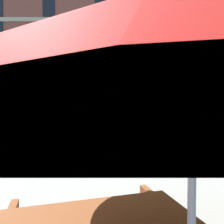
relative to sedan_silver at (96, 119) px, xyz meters
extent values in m
plane|color=#2D3033|center=(2.38, -3.70, -0.95)|extent=(120.00, 120.00, 0.00)
cube|color=#9E998E|center=(2.38, 3.10, -0.89)|extent=(56.00, 3.60, 0.12)
cube|color=#934C3D|center=(2.38, 11.30, 5.45)|extent=(37.50, 12.00, 12.80)
cube|color=beige|center=(2.38, 5.26, 2.25)|extent=(36.75, 0.08, 0.36)
cube|color=beige|center=(2.38, 5.26, 5.45)|extent=(36.75, 0.08, 0.36)
cube|color=beige|center=(2.38, 5.26, 8.65)|extent=(36.75, 0.08, 0.36)
cube|color=black|center=(-4.65, 5.27, 5.85)|extent=(1.10, 0.06, 11.60)
cube|color=black|center=(0.03, 5.27, 5.85)|extent=(1.10, 0.06, 11.60)
cube|color=black|center=(4.72, 5.27, 5.85)|extent=(1.10, 0.06, 11.60)
cube|color=black|center=(9.41, 5.27, 5.85)|extent=(1.10, 0.06, 11.60)
cube|color=#195933|center=(-4.50, 0.00, 0.53)|extent=(0.16, 1.75, 0.36)
cylinder|color=black|center=(-5.39, 0.95, -0.61)|extent=(0.68, 0.22, 0.68)
cylinder|color=black|center=(-5.39, -0.95, -0.61)|extent=(0.68, 0.22, 0.68)
cube|color=#A8AAB2|center=(0.05, 0.00, -0.25)|extent=(4.40, 1.76, 0.80)
cube|color=#A8AAB2|center=(-0.10, 0.00, 0.49)|extent=(2.30, 1.55, 0.68)
cube|color=black|center=(-0.10, 0.00, 0.49)|extent=(2.32, 1.57, 0.32)
cylinder|color=black|center=(1.42, 0.88, -0.65)|extent=(0.60, 0.22, 0.60)
cylinder|color=black|center=(1.42, -0.88, -0.65)|extent=(0.60, 0.22, 0.60)
cylinder|color=black|center=(-1.31, 0.88, -0.65)|extent=(0.60, 0.22, 0.60)
cylinder|color=black|center=(-1.31, -0.88, -0.65)|extent=(0.60, 0.22, 0.60)
cube|color=#195933|center=(6.69, 0.00, -0.25)|extent=(4.40, 1.76, 0.80)
cube|color=#195933|center=(6.54, 0.00, 0.49)|extent=(2.30, 1.55, 0.68)
cube|color=black|center=(6.54, 0.00, 0.49)|extent=(2.32, 1.57, 0.32)
cylinder|color=black|center=(8.05, 0.88, -0.65)|extent=(0.60, 0.22, 0.60)
cylinder|color=black|center=(8.05, -0.88, -0.65)|extent=(0.60, 0.22, 0.60)
cylinder|color=black|center=(5.33, 0.88, -0.65)|extent=(0.60, 0.22, 0.60)
cylinder|color=black|center=(5.33, -0.88, -0.65)|extent=(0.60, 0.22, 0.60)
cylinder|color=#4C3823|center=(-5.72, 3.49, 0.60)|extent=(0.44, 0.44, 3.09)
sphere|color=#387F33|center=(-5.56, 3.85, 2.94)|extent=(2.54, 2.54, 2.54)
sphere|color=#387F33|center=(-5.65, 3.75, 3.62)|extent=(2.71, 2.71, 2.71)
sphere|color=#387F33|center=(-5.98, 3.79, 3.42)|extent=(2.34, 2.34, 2.34)
cylinder|color=#4C3823|center=(2.30, 3.68, 0.08)|extent=(0.24, 0.24, 2.06)
sphere|color=#387F33|center=(2.36, 3.91, 2.30)|extent=(2.01, 2.01, 2.01)
sphere|color=#387F33|center=(2.32, 3.51, 2.42)|extent=(2.40, 2.40, 2.40)
cylinder|color=silver|center=(1.62, -12.70, 0.15)|extent=(0.06, 0.06, 2.20)
cone|color=orange|center=(2.06, -11.93, 1.03)|extent=(1.56, 1.56, 0.45)
cone|color=yellow|center=(1.18, -11.93, 1.03)|extent=(1.56, 1.56, 0.45)
cone|color=#E5668C|center=(0.73, -12.70, 1.03)|extent=(1.56, 1.56, 0.45)
cone|color=red|center=(1.18, -13.47, 1.03)|extent=(1.56, 1.56, 0.45)
cone|color=green|center=(1.62, -12.70, 1.07)|extent=(1.49, 1.49, 0.53)
cube|color=brown|center=(0.89, -12.30, -0.21)|extent=(1.95, 1.26, 0.06)
cube|color=brown|center=(0.72, -11.71, -0.51)|extent=(1.81, 0.76, 0.05)
camera|label=1|loc=(1.04, -14.23, 0.84)|focal=34.32mm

